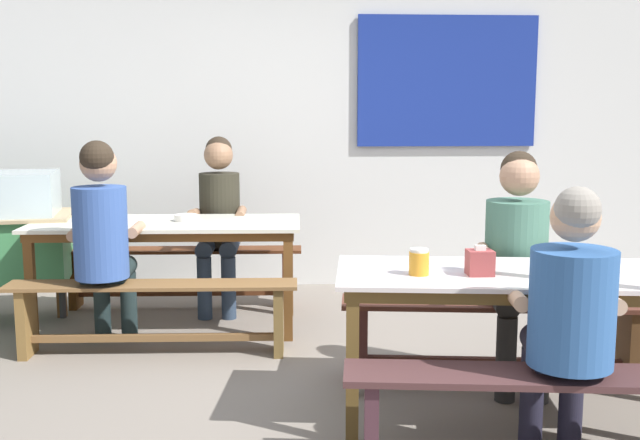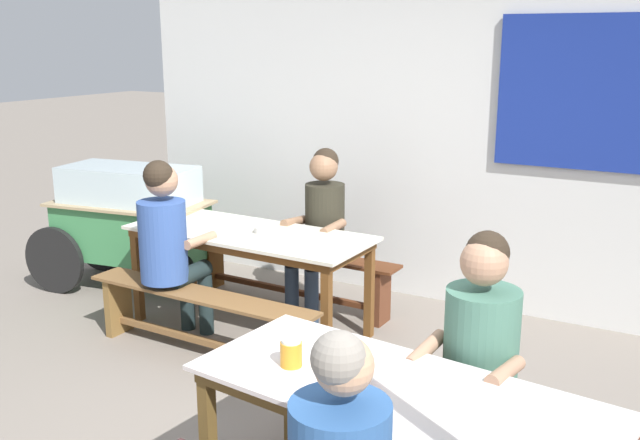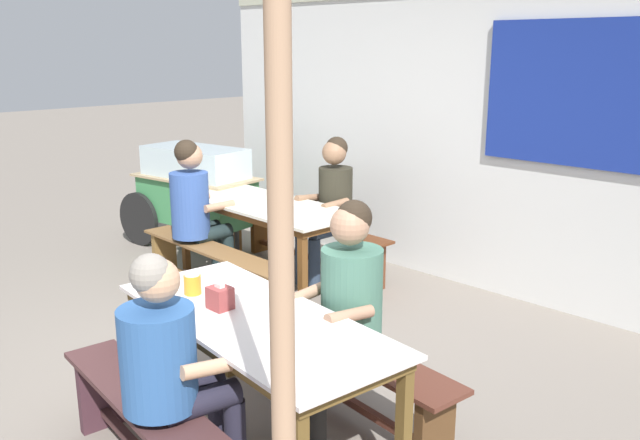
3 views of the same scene
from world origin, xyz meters
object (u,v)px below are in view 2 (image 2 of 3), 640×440
object	(u,v)px
bench_near_back	(456,426)
person_left_back_turned	(169,240)
bench_far_back	(292,269)
bench_far_front	(200,315)
food_cart	(128,216)
person_right_near_table	(476,351)
dining_table_far	(249,241)
condiment_jar	(291,353)
tissue_box	(348,369)
soup_bowl	(265,230)
dining_table_near	(399,405)
person_center_facing	(320,221)

from	to	relation	value
bench_near_back	person_left_back_turned	distance (m)	2.49
bench_far_back	bench_far_front	bearing A→B (deg)	-91.75
food_cart	person_left_back_turned	bearing A→B (deg)	-34.22
food_cart	bench_near_back	bearing A→B (deg)	-22.04
bench_far_back	person_right_near_table	bearing A→B (deg)	-40.97
bench_far_back	bench_far_front	size ratio (longest dim) A/B	1.03
bench_far_front	person_left_back_turned	size ratio (longest dim) A/B	1.35
dining_table_far	condiment_jar	world-z (taller)	condiment_jar
bench_far_back	tissue_box	size ratio (longest dim) A/B	13.12
dining_table_far	bench_near_back	bearing A→B (deg)	-30.02
bench_far_front	person_left_back_turned	xyz separation A→B (m)	(-0.31, 0.07, 0.49)
bench_near_back	bench_far_front	bearing A→B (deg)	164.18
tissue_box	soup_bowl	size ratio (longest dim) A/B	0.89
dining_table_near	condiment_jar	xyz separation A→B (m)	(-0.50, -0.03, 0.14)
food_cart	soup_bowl	xyz separation A→B (m)	(1.58, -0.21, 0.14)
condiment_jar	food_cart	bearing A→B (deg)	145.04
soup_bowl	food_cart	bearing A→B (deg)	172.33
person_right_near_table	person_left_back_turned	xyz separation A→B (m)	(-2.46, 0.71, 0.02)
bench_near_back	person_center_facing	size ratio (longest dim) A/B	1.32
tissue_box	person_left_back_turned	bearing A→B (deg)	148.08
food_cart	condiment_jar	world-z (taller)	food_cart
condiment_jar	person_left_back_turned	bearing A→B (deg)	144.57
dining_table_far	person_center_facing	size ratio (longest dim) A/B	1.41
person_right_near_table	tissue_box	size ratio (longest dim) A/B	9.15
dining_table_near	tissue_box	bearing A→B (deg)	-164.38
food_cart	person_left_back_turned	world-z (taller)	person_left_back_turned
bench_far_back	person_center_facing	distance (m)	0.57
bench_far_front	soup_bowl	distance (m)	0.80
dining_table_far	person_right_near_table	xyz separation A→B (m)	(2.13, -1.24, 0.07)
bench_far_back	soup_bowl	xyz separation A→B (m)	(0.12, -0.57, 0.49)
food_cart	person_center_facing	size ratio (longest dim) A/B	1.33
bench_far_front	tissue_box	xyz separation A→B (m)	(1.77, -1.23, 0.53)
bench_far_back	bench_near_back	bearing A→B (deg)	-41.27
dining_table_near	condiment_jar	world-z (taller)	condiment_jar
dining_table_far	bench_near_back	xyz separation A→B (m)	(2.03, -1.17, -0.38)
bench_far_front	condiment_jar	size ratio (longest dim) A/B	14.45
person_right_near_table	tissue_box	bearing A→B (deg)	-122.99
bench_far_front	person_left_back_turned	distance (m)	0.58
bench_near_back	soup_bowl	world-z (taller)	soup_bowl
dining_table_near	bench_far_back	world-z (taller)	dining_table_near
bench_far_front	tissue_box	size ratio (longest dim) A/B	12.68
person_center_facing	person_left_back_turned	world-z (taller)	person_left_back_turned
food_cart	condiment_jar	size ratio (longest dim) A/B	14.06
bench_near_back	soup_bowl	bearing A→B (deg)	147.76
bench_near_back	soup_bowl	xyz separation A→B (m)	(-1.89, 1.19, 0.48)
dining_table_near	person_left_back_turned	world-z (taller)	person_left_back_turned
bench_near_back	soup_bowl	distance (m)	2.29
bench_far_front	soup_bowl	bearing A→B (deg)	75.90
condiment_jar	tissue_box	bearing A→B (deg)	-4.73
person_center_facing	dining_table_far	bearing A→B (deg)	-122.95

